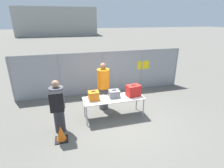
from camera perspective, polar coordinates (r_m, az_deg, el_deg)
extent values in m
plane|color=#605E56|center=(6.44, 2.04, -10.88)|extent=(120.00, 120.00, 0.00)
cylinder|color=gray|center=(8.32, -30.16, 1.13)|extent=(0.07, 0.07, 1.96)
cylinder|color=gray|center=(8.02, -16.67, 2.47)|extent=(0.07, 0.07, 1.96)
cylinder|color=gray|center=(8.18, -2.92, 3.70)|extent=(0.07, 0.07, 1.96)
cylinder|color=gray|center=(8.79, 9.63, 4.64)|extent=(0.07, 0.07, 1.96)
cylinder|color=gray|center=(9.76, 20.15, 5.25)|extent=(0.07, 0.07, 1.96)
cube|color=gray|center=(8.18, -2.92, 3.70)|extent=(7.80, 0.01, 1.96)
cube|color=gray|center=(7.96, -3.05, 10.27)|extent=(7.80, 0.04, 0.04)
cube|color=yellow|center=(8.75, 10.18, 6.13)|extent=(0.60, 0.01, 0.40)
cube|color=silver|center=(6.12, 0.59, -4.67)|extent=(2.14, 0.73, 0.02)
cylinder|color=#99999E|center=(5.86, -8.25, -10.33)|extent=(0.04, 0.04, 0.73)
cylinder|color=#99999E|center=(6.37, 10.19, -7.79)|extent=(0.04, 0.04, 0.73)
cylinder|color=#99999E|center=(6.40, -8.99, -7.57)|extent=(0.04, 0.04, 0.73)
cylinder|color=#99999E|center=(6.86, 8.02, -5.47)|extent=(0.04, 0.04, 0.73)
cube|color=orange|center=(5.96, -6.02, -3.81)|extent=(0.36, 0.31, 0.30)
cube|color=black|center=(5.90, -6.07, -2.38)|extent=(0.14, 0.03, 0.02)
cube|color=slate|center=(6.14, 0.71, -3.18)|extent=(0.39, 0.35, 0.25)
cube|color=black|center=(6.09, 0.72, -1.99)|extent=(0.15, 0.03, 0.02)
cube|color=red|center=(6.25, 6.97, -2.14)|extent=(0.53, 0.40, 0.40)
cube|color=black|center=(6.18, 7.06, -0.33)|extent=(0.16, 0.05, 0.02)
cylinder|color=#2D2D33|center=(5.79, -16.74, -11.06)|extent=(0.32, 0.32, 0.81)
cylinder|color=#4C4C51|center=(5.45, -17.53, -4.37)|extent=(0.42, 0.42, 0.68)
sphere|color=#A57A5B|center=(5.28, -18.05, 0.04)|extent=(0.22, 0.22, 0.22)
cube|color=black|center=(5.14, -17.64, -5.53)|extent=(0.38, 0.23, 0.57)
cylinder|color=#4C4C51|center=(6.85, -2.76, -4.64)|extent=(0.35, 0.35, 0.88)
cylinder|color=orange|center=(6.55, -2.88, 1.75)|extent=(0.46, 0.46, 0.73)
sphere|color=brown|center=(6.41, -2.96, 5.86)|extent=(0.24, 0.24, 0.24)
cube|color=#B2B2B7|center=(10.92, 3.61, 5.02)|extent=(3.04, 1.26, 0.56)
sphere|color=black|center=(10.18, 1.98, 2.96)|extent=(0.54, 0.54, 0.54)
sphere|color=black|center=(11.44, -0.06, 4.98)|extent=(0.54, 0.54, 0.54)
cylinder|color=#59595B|center=(10.52, -7.09, 2.99)|extent=(1.07, 0.06, 0.06)
cube|color=#999993|center=(43.63, -17.39, 18.96)|extent=(15.51, 13.67, 5.44)
cube|color=black|center=(5.61, -16.10, -17.00)|extent=(0.37, 0.37, 0.03)
cone|color=orange|center=(5.48, -16.34, -15.18)|extent=(0.30, 0.30, 0.47)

